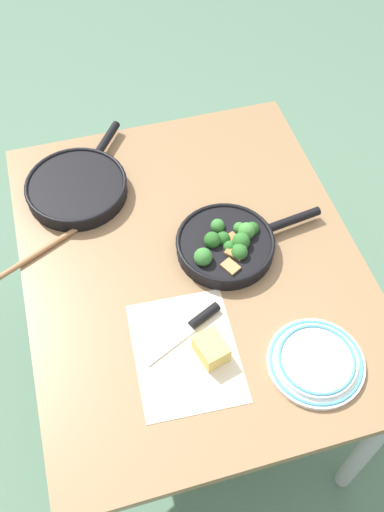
# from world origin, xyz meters

# --- Properties ---
(ground_plane) EXTENTS (14.00, 14.00, 0.00)m
(ground_plane) POSITION_xyz_m (0.00, 0.00, 0.00)
(ground_plane) COLOR #51755B
(dining_table_red) EXTENTS (1.09, 0.87, 0.73)m
(dining_table_red) POSITION_xyz_m (0.00, 0.00, 0.64)
(dining_table_red) COLOR olive
(dining_table_red) RESTS_ON ground_plane
(skillet_broccoli) EXTENTS (0.26, 0.41, 0.08)m
(skillet_broccoli) POSITION_xyz_m (-0.01, 0.10, 0.76)
(skillet_broccoli) COLOR black
(skillet_broccoli) RESTS_ON dining_table_red
(skillet_eggs) EXTENTS (0.38, 0.31, 0.05)m
(skillet_eggs) POSITION_xyz_m (-0.32, -0.25, 0.75)
(skillet_eggs) COLOR black
(skillet_eggs) RESTS_ON dining_table_red
(wooden_spoon) EXTENTS (0.19, 0.36, 0.02)m
(wooden_spoon) POSITION_xyz_m (-0.16, -0.32, 0.73)
(wooden_spoon) COLOR #996B42
(wooden_spoon) RESTS_ON dining_table_red
(parchment_sheet) EXTENTS (0.32, 0.26, 0.00)m
(parchment_sheet) POSITION_xyz_m (0.25, -0.09, 0.73)
(parchment_sheet) COLOR beige
(parchment_sheet) RESTS_ON dining_table_red
(grater_knife) EXTENTS (0.12, 0.21, 0.02)m
(grater_knife) POSITION_xyz_m (0.19, -0.05, 0.74)
(grater_knife) COLOR silver
(grater_knife) RESTS_ON dining_table_red
(cheese_block) EXTENTS (0.09, 0.08, 0.05)m
(cheese_block) POSITION_xyz_m (0.27, -0.03, 0.75)
(cheese_block) COLOR #E0C15B
(cheese_block) RESTS_ON dining_table_red
(dinner_plate_stack) EXTENTS (0.23, 0.23, 0.03)m
(dinner_plate_stack) POSITION_xyz_m (0.36, 0.20, 0.74)
(dinner_plate_stack) COLOR white
(dinner_plate_stack) RESTS_ON dining_table_red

